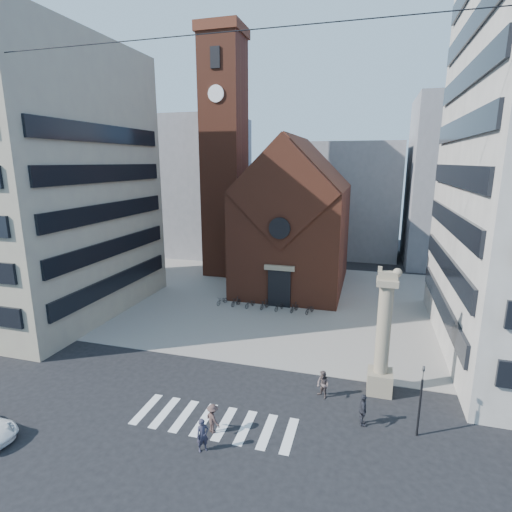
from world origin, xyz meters
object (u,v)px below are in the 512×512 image
Objects in this scene: lion_column at (383,344)px; scooter_0 at (222,301)px; traffic_light at (420,399)px; pedestrian_1 at (323,385)px; pedestrian_2 at (363,410)px; pedestrian_0 at (203,435)px.

lion_column is 5.33× the size of scooter_0.
pedestrian_1 is (-5.56, 2.29, -1.36)m from traffic_light.
lion_column is 4.62m from traffic_light.
pedestrian_2 is at bearing -26.61° from scooter_0.
scooter_0 is (-18.05, 16.79, -1.81)m from traffic_light.
pedestrian_0 is at bearing -158.30° from traffic_light.
pedestrian_0 is at bearing -137.28° from lion_column.
lion_column reaches higher than pedestrian_1.
lion_column reaches higher than traffic_light.
lion_column is 2.02× the size of traffic_light.
pedestrian_2 is (8.11, 4.55, 0.04)m from pedestrian_0.
pedestrian_0 reaches higher than scooter_0.
pedestrian_0 is 1.14× the size of scooter_0.
pedestrian_1 is at bearing 8.89° from pedestrian_0.
pedestrian_0 is (-9.12, -8.42, -2.53)m from lion_column.
pedestrian_1 is (5.55, 6.71, 0.00)m from pedestrian_0.
pedestrian_2 is (2.56, -2.16, 0.04)m from pedestrian_1.
scooter_0 is (-12.49, 14.50, -0.45)m from pedestrian_1.
lion_column reaches higher than pedestrian_2.
traffic_light is (1.99, -4.00, -1.17)m from lion_column.
traffic_light reaches higher than scooter_0.
lion_column reaches higher than scooter_0.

